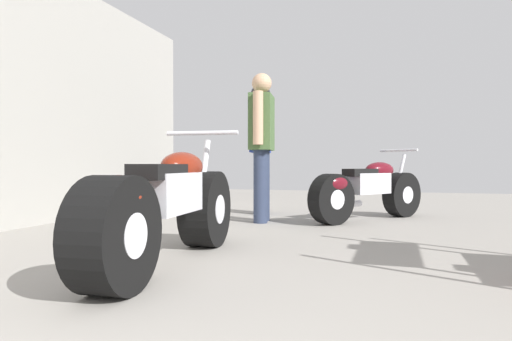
# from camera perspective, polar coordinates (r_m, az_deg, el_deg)

# --- Properties ---
(ground_plane) EXTENTS (16.57, 16.57, 0.00)m
(ground_plane) POSITION_cam_1_polar(r_m,az_deg,el_deg) (3.60, 4.17, -10.16)
(ground_plane) COLOR gray
(motorcycle_maroon_cruiser) EXTENTS (0.61, 2.06, 0.96)m
(motorcycle_maroon_cruiser) POSITION_cam_1_polar(r_m,az_deg,el_deg) (3.06, -11.22, -4.74)
(motorcycle_maroon_cruiser) COLOR black
(motorcycle_maroon_cruiser) RESTS_ON ground_plane
(motorcycle_black_naked) EXTENTS (1.26, 1.64, 0.89)m
(motorcycle_black_naked) POSITION_cam_1_polar(r_m,az_deg,el_deg) (5.62, 13.95, -2.45)
(motorcycle_black_naked) COLOR black
(motorcycle_black_naked) RESTS_ON ground_plane
(mechanic_in_blue) EXTENTS (0.32, 0.72, 1.77)m
(mechanic_in_blue) POSITION_cam_1_polar(r_m,az_deg,el_deg) (5.34, 0.74, 4.18)
(mechanic_in_blue) COLOR #2D3851
(mechanic_in_blue) RESTS_ON ground_plane
(mechanic_with_helmet) EXTENTS (0.33, 0.71, 1.80)m
(mechanic_with_helmet) POSITION_cam_1_polar(r_m,az_deg,el_deg) (6.25, 0.58, 4.39)
(mechanic_with_helmet) COLOR #2D3851
(mechanic_with_helmet) RESTS_ON ground_plane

